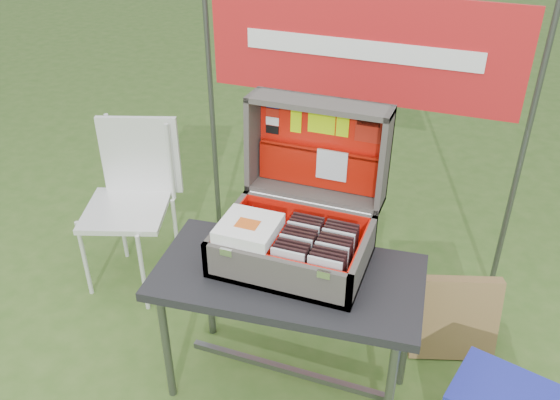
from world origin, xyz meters
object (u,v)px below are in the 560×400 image
at_px(chair, 126,212).
at_px(table, 288,334).
at_px(cardboard_box, 455,318).
at_px(suitcase, 298,194).

bearing_deg(chair, table, -40.53).
height_order(chair, cardboard_box, chair).
bearing_deg(table, chair, 152.69).
xyz_separation_m(suitcase, cardboard_box, (0.69, 0.36, -0.76)).
relative_size(table, chair, 1.16).
bearing_deg(chair, cardboard_box, -16.56).
bearing_deg(chair, suitcase, -34.14).
distance_m(chair, cardboard_box, 1.78).
bearing_deg(cardboard_box, chair, 164.49).
height_order(table, suitcase, suitcase).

